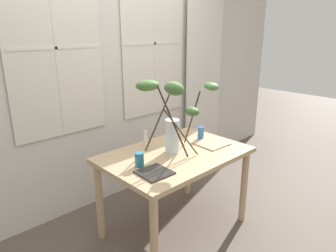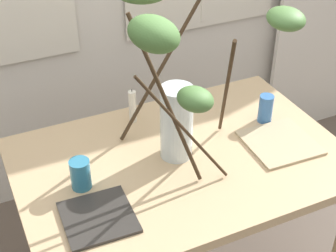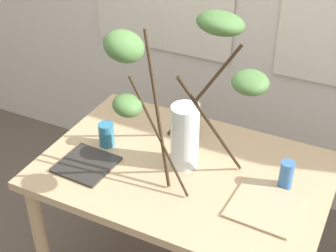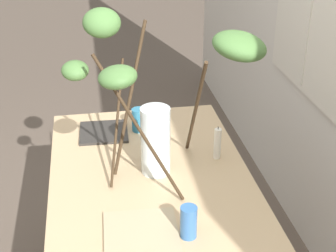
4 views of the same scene
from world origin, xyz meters
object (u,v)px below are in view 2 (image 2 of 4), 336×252
(dining_table, at_px, (181,177))
(pillar_candle, at_px, (133,107))
(drinking_glass_blue_right, at_px, (266,109))
(plate_square_right, at_px, (280,143))
(drinking_glass_blue_left, at_px, (80,174))
(vase_with_branches, at_px, (170,60))
(plate_square_left, at_px, (98,217))

(dining_table, bearing_deg, pillar_candle, 103.80)
(drinking_glass_blue_right, bearing_deg, plate_square_right, -102.23)
(pillar_candle, bearing_deg, drinking_glass_blue_right, -24.76)
(drinking_glass_blue_left, xyz_separation_m, drinking_glass_blue_right, (0.83, 0.08, 0.00))
(dining_table, xyz_separation_m, vase_with_branches, (-0.02, 0.07, 0.49))
(dining_table, height_order, plate_square_right, plate_square_right)
(dining_table, height_order, plate_square_left, plate_square_left)
(plate_square_left, bearing_deg, drinking_glass_blue_left, 90.78)
(plate_square_left, bearing_deg, drinking_glass_blue_right, 17.13)
(plate_square_left, relative_size, plate_square_right, 0.88)
(dining_table, relative_size, plate_square_left, 5.42)
(drinking_glass_blue_right, distance_m, pillar_candle, 0.56)
(drinking_glass_blue_left, bearing_deg, plate_square_right, -6.25)
(vase_with_branches, bearing_deg, plate_square_right, -20.81)
(drinking_glass_blue_left, distance_m, plate_square_right, 0.80)
(plate_square_left, bearing_deg, dining_table, 24.02)
(drinking_glass_blue_right, xyz_separation_m, plate_square_left, (-0.82, -0.25, -0.06))
(drinking_glass_blue_left, xyz_separation_m, plate_square_right, (0.79, -0.09, -0.05))
(dining_table, relative_size, pillar_candle, 8.03)
(plate_square_left, height_order, plate_square_right, plate_square_left)
(drinking_glass_blue_left, height_order, drinking_glass_blue_right, drinking_glass_blue_right)
(dining_table, xyz_separation_m, pillar_candle, (-0.08, 0.31, 0.17))
(plate_square_right, bearing_deg, drinking_glass_blue_left, 173.75)
(drinking_glass_blue_left, xyz_separation_m, pillar_candle, (0.32, 0.31, 0.02))
(drinking_glass_blue_left, height_order, pillar_candle, pillar_candle)
(plate_square_left, bearing_deg, pillar_candle, 56.90)
(vase_with_branches, height_order, drinking_glass_blue_right, vase_with_branches)
(drinking_glass_blue_left, bearing_deg, dining_table, -0.19)
(dining_table, xyz_separation_m, drinking_glass_blue_right, (0.43, 0.08, 0.16))
(drinking_glass_blue_right, distance_m, plate_square_left, 0.86)
(drinking_glass_blue_right, bearing_deg, plate_square_left, -162.87)
(dining_table, distance_m, plate_square_left, 0.44)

